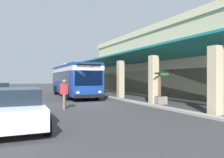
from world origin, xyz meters
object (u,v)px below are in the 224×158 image
pedestrian (64,92)px  potted_palm (160,95)px  parked_sedan_white (17,108)px  transit_bus (73,78)px

pedestrian → potted_palm: 6.75m
pedestrian → potted_palm: bearing=87.0°
parked_sedan_white → pedestrian: 5.05m
transit_bus → pedestrian: (8.71, -2.80, -0.85)m
transit_bus → pedestrian: bearing=-17.8°
transit_bus → parked_sedan_white: (12.97, -5.50, -1.10)m
transit_bus → pedestrian: transit_bus is taller
potted_palm → parked_sedan_white: bearing=-67.5°
parked_sedan_white → pedestrian: pedestrian is taller
parked_sedan_white → potted_palm: bearing=112.5°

